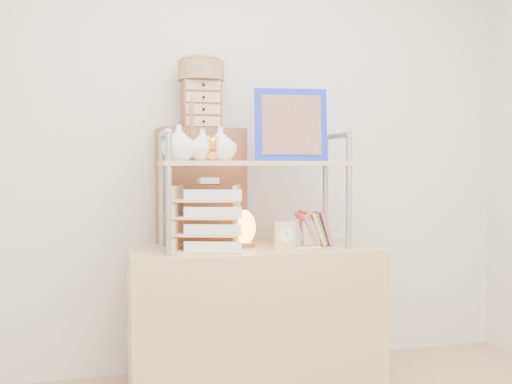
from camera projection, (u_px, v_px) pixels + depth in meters
room_shell at (314, 7)px, 1.96m from camera, size 3.42×3.41×2.61m
desk at (254, 323)px, 2.80m from camera, size 1.20×0.50×0.75m
cabinet at (201, 253)px, 3.09m from camera, size 0.47×0.28×1.35m
hutch at (238, 156)px, 2.75m from camera, size 0.90×0.34×0.79m
letter_tray at (208, 222)px, 2.66m from camera, size 0.35×0.34×0.34m
salt_lamp at (244, 228)px, 2.80m from camera, size 0.12×0.11×0.18m
desk_clock at (285, 236)px, 2.69m from camera, size 0.10×0.06×0.13m
postcard_stand at (301, 240)px, 2.77m from camera, size 0.20×0.10×0.14m
drawer_chest at (201, 105)px, 3.03m from camera, size 0.20×0.16×0.25m
woven_basket at (201, 72)px, 3.03m from camera, size 0.25×0.25×0.10m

